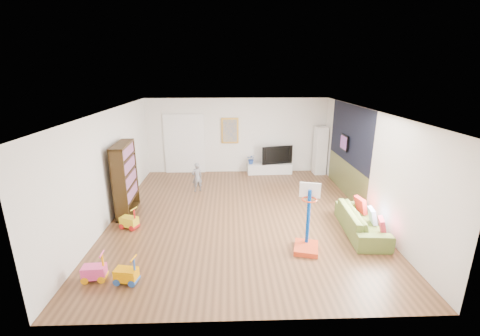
{
  "coord_description": "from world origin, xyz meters",
  "views": [
    {
      "loc": [
        -0.28,
        -7.7,
        3.62
      ],
      "look_at": [
        0.0,
        0.4,
        1.15
      ],
      "focal_mm": 24.0,
      "sensor_mm": 36.0,
      "label": 1
    }
  ],
  "objects_px": {
    "media_console": "(269,168)",
    "bookshelf": "(125,179)",
    "basketball_hoop": "(308,219)",
    "sofa": "(362,222)"
  },
  "relations": [
    {
      "from": "media_console",
      "to": "bookshelf",
      "type": "distance_m",
      "value": 5.32
    },
    {
      "from": "media_console",
      "to": "basketball_hoop",
      "type": "distance_m",
      "value": 5.31
    },
    {
      "from": "sofa",
      "to": "media_console",
      "type": "bearing_deg",
      "value": 22.98
    },
    {
      "from": "media_console",
      "to": "basketball_hoop",
      "type": "relative_size",
      "value": 1.12
    },
    {
      "from": "sofa",
      "to": "basketball_hoop",
      "type": "relative_size",
      "value": 1.33
    },
    {
      "from": "bookshelf",
      "to": "basketball_hoop",
      "type": "relative_size",
      "value": 1.3
    },
    {
      "from": "sofa",
      "to": "basketball_hoop",
      "type": "distance_m",
      "value": 1.68
    },
    {
      "from": "media_console",
      "to": "bookshelf",
      "type": "height_order",
      "value": "bookshelf"
    },
    {
      "from": "media_console",
      "to": "sofa",
      "type": "height_order",
      "value": "sofa"
    },
    {
      "from": "bookshelf",
      "to": "basketball_hoop",
      "type": "bearing_deg",
      "value": -28.8
    }
  ]
}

